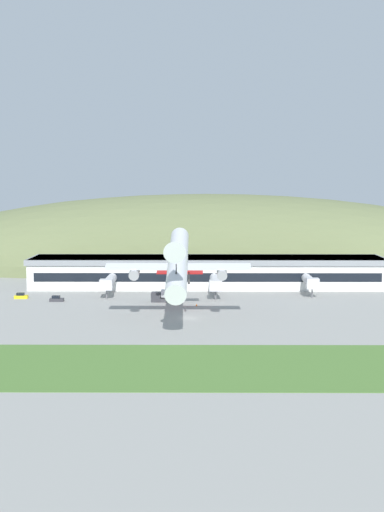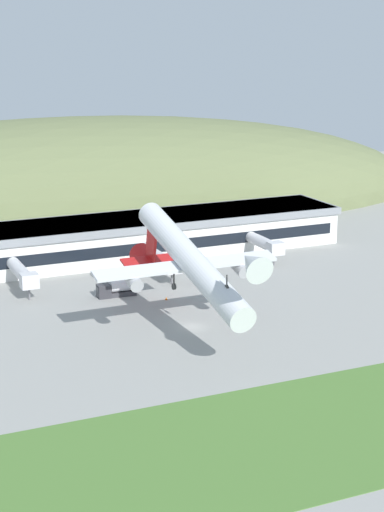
# 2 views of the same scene
# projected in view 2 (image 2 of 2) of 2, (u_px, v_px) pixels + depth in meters

# --- Properties ---
(ground_plane) EXTENTS (339.57, 339.57, 0.00)m
(ground_plane) POSITION_uv_depth(u_px,v_px,m) (192.00, 327.00, 150.89)
(ground_plane) COLOR gray
(grass_strip_foreground) EXTENTS (305.61, 31.27, 0.08)m
(grass_strip_foreground) POSITION_uv_depth(u_px,v_px,m) (327.00, 428.00, 112.59)
(grass_strip_foreground) COLOR #4C7533
(grass_strip_foreground) RESTS_ON ground_plane
(hill_backdrop) EXTENTS (237.24, 76.26, 54.37)m
(hill_backdrop) POSITION_uv_depth(u_px,v_px,m) (64.00, 214.00, 242.70)
(hill_backdrop) COLOR #667047
(hill_backdrop) RESTS_ON ground_plane
(terminal_building) EXTENTS (105.72, 18.70, 9.03)m
(terminal_building) POSITION_uv_depth(u_px,v_px,m) (123.00, 236.00, 195.33)
(terminal_building) COLOR white
(terminal_building) RESTS_ON ground_plane
(jetway_0) EXTENTS (3.38, 15.65, 5.43)m
(jetway_0) POSITION_uv_depth(u_px,v_px,m) (23.00, 274.00, 169.39)
(jetway_0) COLOR silver
(jetway_0) RESTS_ON ground_plane
(jetway_1) EXTENTS (3.38, 17.32, 5.43)m
(jetway_1) POSITION_uv_depth(u_px,v_px,m) (161.00, 259.00, 180.21)
(jetway_1) COLOR silver
(jetway_1) RESTS_ON ground_plane
(jetway_2) EXTENTS (3.38, 13.20, 5.43)m
(jetway_2) POSITION_uv_depth(u_px,v_px,m) (266.00, 244.00, 192.59)
(jetway_2) COLOR silver
(jetway_2) RESTS_ON ground_plane
(cargo_airplane) EXTENTS (32.82, 48.88, 15.50)m
(cargo_airplane) POSITION_uv_depth(u_px,v_px,m) (189.00, 262.00, 143.01)
(cargo_airplane) COLOR silver
(fuel_truck) EXTENTS (7.83, 2.96, 3.35)m
(fuel_truck) POSITION_uv_depth(u_px,v_px,m) (117.00, 288.00, 167.95)
(fuel_truck) COLOR #333338
(fuel_truck) RESTS_ON ground_plane
(traffic_cone_0) EXTENTS (0.52, 0.52, 0.58)m
(traffic_cone_0) POSITION_uv_depth(u_px,v_px,m) (166.00, 298.00, 165.94)
(traffic_cone_0) COLOR orange
(traffic_cone_0) RESTS_ON ground_plane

